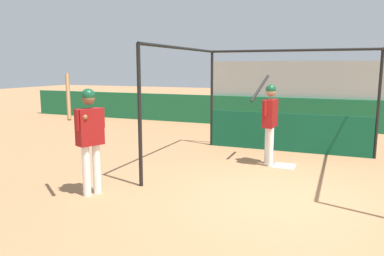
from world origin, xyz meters
The scene contains 7 objects.
ground_plane centered at (0.00, 0.00, 0.00)m, with size 60.00×60.00×0.00m, color #A8754C.
outfield_wall centered at (0.00, 7.40, 0.54)m, with size 24.00×0.12×1.07m.
bleacher_section centered at (0.00, 8.66, 1.17)m, with size 7.60×2.40×2.35m.
batting_cage centered at (-0.42, 2.94, 1.12)m, with size 4.12×3.93×2.56m.
home_plate centered at (-0.24, 2.17, 0.01)m, with size 0.44×0.44×0.02m.
player_batter centered at (-0.60, 2.18, 1.07)m, with size 0.56×0.98×1.95m.
player_waiting centered at (-2.98, -0.89, 1.08)m, with size 0.52×0.76×2.03m.
Camera 1 is at (0.86, -5.86, 2.13)m, focal length 35.00 mm.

